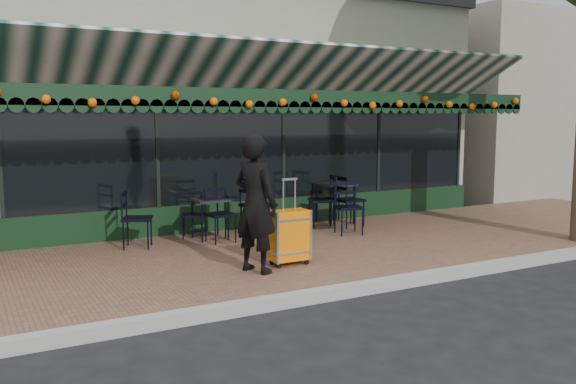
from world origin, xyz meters
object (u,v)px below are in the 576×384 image
chair_a_front (349,208)px  chair_b_right (258,206)px  cafe_table_a (335,187)px  chair_a_right (349,201)px  chair_a_left (322,201)px  chair_b_left (193,216)px  suitcase (289,236)px  chair_solo (137,219)px  cafe_table_b (210,203)px  chair_b_front (220,215)px  woman (255,204)px

chair_a_front → chair_b_right: bearing=168.1°
cafe_table_a → chair_a_right: size_ratio=0.79×
chair_a_left → chair_b_right: (-1.39, -0.15, 0.03)m
chair_b_left → chair_a_left: bearing=109.4°
suitcase → chair_solo: suitcase is taller
cafe_table_b → suitcase: bearing=-82.3°
suitcase → chair_b_front: 1.89m
woman → chair_b_left: 2.60m
chair_b_front → cafe_table_b: bearing=96.7°
woman → chair_solo: size_ratio=2.02×
suitcase → chair_b_left: suitcase is taller
woman → suitcase: 0.77m
chair_b_front → chair_solo: chair_solo is taller
chair_b_left → chair_a_front: bearing=90.7°
chair_a_front → chair_b_left: (-2.47, 1.00, -0.08)m
suitcase → chair_b_right: bearing=74.1°
chair_b_left → chair_b_front: chair_b_front is taller
cafe_table_a → chair_a_front: bearing=-111.2°
cafe_table_b → cafe_table_a: bearing=6.3°
chair_a_right → chair_solo: size_ratio=1.07×
chair_a_right → chair_a_front: 0.78m
woman → cafe_table_a: 3.93m
suitcase → chair_b_left: (-0.51, 2.42, -0.02)m
chair_a_right → chair_b_front: (-2.64, -0.19, -0.04)m
chair_solo → cafe_table_b: bearing=-61.4°
woman → cafe_table_b: (0.27, 2.31, -0.30)m
cafe_table_a → chair_b_right: size_ratio=0.75×
woman → chair_a_left: size_ratio=1.88×
cafe_table_b → chair_a_front: 2.38m
woman → chair_a_right: bearing=-77.8°
chair_a_front → chair_b_front: bearing=-176.8°
woman → chair_b_left: (0.05, 2.54, -0.53)m
chair_a_front → chair_b_front: 2.24m
cafe_table_a → chair_b_left: size_ratio=1.01×
cafe_table_a → chair_b_front: (-2.60, -0.60, -0.24)m
chair_a_right → chair_b_front: chair_a_right is taller
cafe_table_b → chair_a_front: chair_a_front is taller
cafe_table_b → chair_a_left: (2.25, 0.09, -0.12)m
suitcase → cafe_table_b: bearing=96.6°
cafe_table_b → chair_b_left: size_ratio=0.89×
chair_b_right → chair_solo: chair_b_right is taller
suitcase → cafe_table_a: 3.44m
chair_b_right → chair_b_front: (-0.80, -0.25, -0.06)m
chair_a_front → chair_solo: size_ratio=1.02×
cafe_table_a → chair_b_front: size_ratio=0.86×
suitcase → chair_b_right: suitcase is taller
chair_b_left → chair_solo: (-1.02, -0.34, 0.07)m
chair_a_front → chair_b_front: chair_a_front is taller
chair_b_left → chair_b_front: size_ratio=0.85×
cafe_table_b → chair_a_right: size_ratio=0.70×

